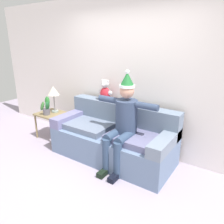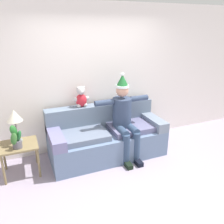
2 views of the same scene
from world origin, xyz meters
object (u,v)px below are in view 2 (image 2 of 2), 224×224
(table_lamp, at_px, (14,117))
(potted_plant, at_px, (16,139))
(teddy_bear, at_px, (81,98))
(couch, at_px, (106,137))
(side_table, at_px, (19,149))
(person_seated, at_px, (124,116))

(table_lamp, bearing_deg, potted_plant, -94.10)
(teddy_bear, bearing_deg, couch, -36.19)
(teddy_bear, height_order, potted_plant, teddy_bear)
(potted_plant, bearing_deg, side_table, 81.72)
(person_seated, height_order, potted_plant, person_seated)
(teddy_bear, bearing_deg, table_lamp, -169.15)
(teddy_bear, bearing_deg, potted_plant, -159.76)
(person_seated, bearing_deg, teddy_bear, 146.01)
(couch, relative_size, side_table, 3.63)
(person_seated, xyz_separation_m, side_table, (-1.79, 0.12, -0.34))
(person_seated, relative_size, potted_plant, 4.22)
(couch, bearing_deg, side_table, -178.19)
(side_table, distance_m, potted_plant, 0.25)
(couch, relative_size, potted_plant, 5.66)
(couch, height_order, potted_plant, couch)
(potted_plant, bearing_deg, couch, 5.84)
(table_lamp, bearing_deg, couch, -1.95)
(couch, height_order, teddy_bear, teddy_bear)
(person_seated, distance_m, table_lamp, 1.81)
(potted_plant, bearing_deg, table_lamp, 85.90)
(teddy_bear, xyz_separation_m, potted_plant, (-1.15, -0.42, -0.40))
(table_lamp, distance_m, potted_plant, 0.35)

